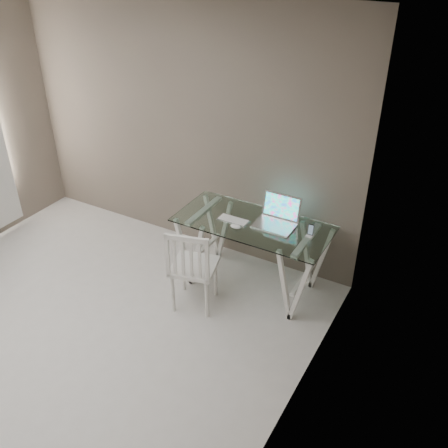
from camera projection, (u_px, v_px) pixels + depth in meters
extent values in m
plane|color=beige|center=(46.00, 359.00, 4.29)|extent=(4.50, 4.50, 0.00)
cube|color=#665B50|center=(183.00, 128.00, 5.26)|extent=(4.00, 0.02, 2.70)
cube|color=#665B50|center=(261.00, 318.00, 2.75)|extent=(0.02, 4.50, 2.70)
cube|color=silver|center=(253.00, 224.00, 4.78)|extent=(1.50, 0.70, 0.01)
cube|color=silver|center=(205.00, 241.00, 5.21)|extent=(0.24, 0.62, 0.72)
cube|color=silver|center=(303.00, 272.00, 4.75)|extent=(0.24, 0.62, 0.72)
cube|color=silver|center=(194.00, 266.00, 4.70)|extent=(0.50, 0.50, 0.04)
cylinder|color=silver|center=(173.00, 294.00, 4.71)|extent=(0.04, 0.04, 0.42)
cylinder|color=silver|center=(207.00, 299.00, 4.65)|extent=(0.04, 0.04, 0.42)
cylinder|color=silver|center=(184.00, 273.00, 4.99)|extent=(0.04, 0.04, 0.42)
cylinder|color=silver|center=(216.00, 278.00, 4.92)|extent=(0.04, 0.04, 0.42)
cube|color=silver|center=(187.00, 258.00, 4.42)|extent=(0.40, 0.14, 0.46)
cube|color=silver|center=(274.00, 226.00, 4.72)|extent=(0.38, 0.26, 0.02)
cube|color=#19D899|center=(282.00, 206.00, 4.77)|extent=(0.38, 0.06, 0.25)
cube|color=silver|center=(233.00, 220.00, 4.82)|extent=(0.31, 0.13, 0.01)
ellipsoid|color=silver|center=(236.00, 226.00, 4.69)|extent=(0.11, 0.06, 0.03)
cube|color=white|center=(310.00, 236.00, 4.57)|extent=(0.06, 0.06, 0.01)
cube|color=black|center=(311.00, 230.00, 4.55)|extent=(0.05, 0.03, 0.10)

